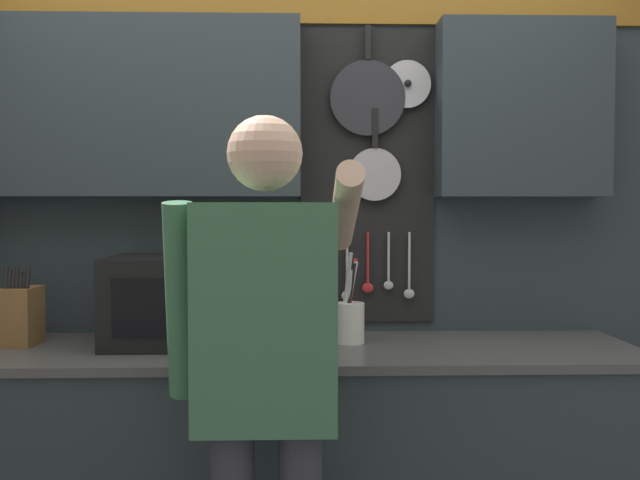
{
  "coord_description": "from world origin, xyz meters",
  "views": [
    {
      "loc": [
        0.0,
        -2.46,
        1.4
      ],
      "look_at": [
        0.08,
        0.2,
        1.28
      ],
      "focal_mm": 40.0,
      "sensor_mm": 36.0,
      "label": 1
    }
  ],
  "objects_px": {
    "knife_block": "(20,315)",
    "microwave": "(179,300)",
    "person": "(264,363)",
    "utensil_crock": "(349,319)"
  },
  "relations": [
    {
      "from": "knife_block",
      "to": "person",
      "type": "xyz_separation_m",
      "value": [
        0.89,
        -0.6,
        -0.05
      ]
    },
    {
      "from": "utensil_crock",
      "to": "person",
      "type": "bearing_deg",
      "value": -114.33
    },
    {
      "from": "microwave",
      "to": "person",
      "type": "relative_size",
      "value": 0.3
    },
    {
      "from": "utensil_crock",
      "to": "person",
      "type": "relative_size",
      "value": 0.2
    },
    {
      "from": "microwave",
      "to": "knife_block",
      "type": "xyz_separation_m",
      "value": [
        -0.56,
        0.0,
        -0.05
      ]
    },
    {
      "from": "microwave",
      "to": "utensil_crock",
      "type": "distance_m",
      "value": 0.61
    },
    {
      "from": "knife_block",
      "to": "microwave",
      "type": "bearing_deg",
      "value": -0.05
    },
    {
      "from": "utensil_crock",
      "to": "person",
      "type": "height_order",
      "value": "person"
    },
    {
      "from": "person",
      "to": "microwave",
      "type": "bearing_deg",
      "value": 118.87
    },
    {
      "from": "utensil_crock",
      "to": "knife_block",
      "type": "bearing_deg",
      "value": -179.98
    }
  ]
}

